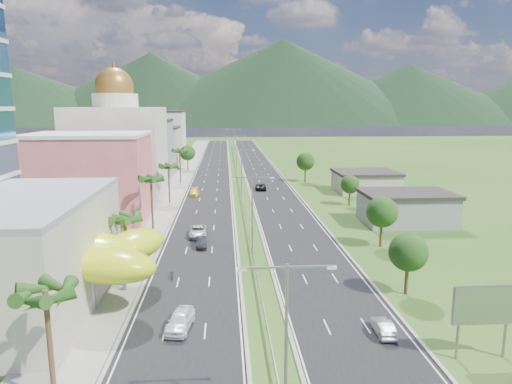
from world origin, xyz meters
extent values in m
plane|color=#2D5119|center=(0.00, 0.00, 0.00)|extent=(500.00, 500.00, 0.00)
cube|color=black|center=(-7.50, 90.00, 0.02)|extent=(11.00, 260.00, 0.04)
cube|color=black|center=(7.50, 90.00, 0.02)|extent=(11.00, 260.00, 0.04)
cube|color=gray|center=(-17.00, 90.00, 0.06)|extent=(7.00, 260.00, 0.12)
cube|color=gray|center=(0.00, 72.00, 0.62)|extent=(0.08, 216.00, 0.28)
cube|color=gray|center=(0.00, 174.00, 0.35)|extent=(0.10, 0.12, 0.70)
cylinder|color=gray|center=(0.00, -25.00, 5.50)|extent=(0.20, 0.20, 11.00)
cube|color=gray|center=(-1.44, -25.00, 10.80)|extent=(2.88, 0.12, 0.12)
cube|color=gray|center=(1.44, -25.00, 10.80)|extent=(2.88, 0.12, 0.12)
cube|color=silver|center=(-2.72, -25.00, 10.70)|extent=(0.60, 0.25, 0.18)
cube|color=silver|center=(2.72, -25.00, 10.70)|extent=(0.60, 0.25, 0.18)
cylinder|color=gray|center=(0.00, 10.00, 5.50)|extent=(0.20, 0.20, 11.00)
cube|color=gray|center=(-1.44, 10.00, 10.80)|extent=(2.88, 0.12, 0.12)
cube|color=gray|center=(1.44, 10.00, 10.80)|extent=(2.88, 0.12, 0.12)
cube|color=silver|center=(-2.72, 10.00, 10.70)|extent=(0.60, 0.25, 0.18)
cube|color=silver|center=(2.72, 10.00, 10.70)|extent=(0.60, 0.25, 0.18)
cylinder|color=gray|center=(0.00, 50.00, 5.50)|extent=(0.20, 0.20, 11.00)
cube|color=gray|center=(-1.44, 50.00, 10.80)|extent=(2.88, 0.12, 0.12)
cube|color=gray|center=(1.44, 50.00, 10.80)|extent=(2.88, 0.12, 0.12)
cube|color=silver|center=(-2.72, 50.00, 10.70)|extent=(0.60, 0.25, 0.18)
cube|color=silver|center=(2.72, 50.00, 10.70)|extent=(0.60, 0.25, 0.18)
cylinder|color=gray|center=(0.00, 95.00, 5.50)|extent=(0.20, 0.20, 11.00)
cube|color=gray|center=(-1.44, 95.00, 10.80)|extent=(2.88, 0.12, 0.12)
cube|color=gray|center=(1.44, 95.00, 10.80)|extent=(2.88, 0.12, 0.12)
cube|color=silver|center=(-2.72, 95.00, 10.70)|extent=(0.60, 0.25, 0.18)
cube|color=silver|center=(2.72, 95.00, 10.70)|extent=(0.60, 0.25, 0.18)
cylinder|color=gray|center=(0.00, 140.00, 5.50)|extent=(0.20, 0.20, 11.00)
cube|color=gray|center=(-1.44, 140.00, 10.80)|extent=(2.88, 0.12, 0.12)
cube|color=gray|center=(1.44, 140.00, 10.80)|extent=(2.88, 0.12, 0.12)
cube|color=silver|center=(-2.72, 140.00, 10.70)|extent=(0.60, 0.25, 0.18)
cube|color=silver|center=(2.72, 140.00, 10.70)|extent=(0.60, 0.25, 0.18)
cylinder|color=gray|center=(-24.00, -2.00, 2.00)|extent=(0.50, 0.50, 4.00)
cylinder|color=gray|center=(-17.00, -7.00, 2.00)|extent=(0.50, 0.50, 4.00)
cylinder|color=gray|center=(-21.00, -10.00, 2.00)|extent=(0.50, 0.50, 4.00)
cylinder|color=gray|center=(-15.00, -2.00, 2.00)|extent=(0.50, 0.50, 4.00)
cube|color=#CC545B|center=(-28.00, 32.00, 7.50)|extent=(20.00, 15.00, 15.00)
cube|color=#C2B4A1|center=(-28.00, 55.00, 10.00)|extent=(20.00, 20.00, 20.00)
cylinder|color=#C2B4A1|center=(-28.00, 55.00, 21.50)|extent=(10.00, 10.00, 3.00)
sphere|color=brown|center=(-28.00, 55.00, 24.50)|extent=(8.40, 8.40, 8.40)
cube|color=gray|center=(-27.00, 80.00, 8.00)|extent=(16.00, 15.00, 16.00)
cube|color=#B4AA94|center=(-27.00, 102.00, 6.50)|extent=(16.00, 15.00, 13.00)
cube|color=silver|center=(-27.00, 125.00, 9.00)|extent=(16.00, 15.00, 18.00)
cylinder|color=gray|center=(15.00, -18.00, 1.60)|extent=(0.24, 0.24, 3.20)
cylinder|color=gray|center=(19.00, -18.00, 1.60)|extent=(0.24, 0.24, 3.20)
cube|color=#D85919|center=(17.00, -18.00, 4.60)|extent=(5.20, 0.35, 3.20)
cube|color=gray|center=(28.00, 25.00, 2.50)|extent=(15.00, 10.00, 5.00)
cube|color=#B4AA94|center=(30.00, 55.00, 2.20)|extent=(14.00, 12.00, 4.40)
cylinder|color=#47301C|center=(-15.50, -22.00, 4.25)|extent=(0.36, 0.36, 8.50)
cylinder|color=#47301C|center=(-15.50, 2.00, 3.75)|extent=(0.36, 0.36, 7.50)
cylinder|color=#47301C|center=(-15.50, 22.00, 4.50)|extent=(0.36, 0.36, 9.00)
cylinder|color=#47301C|center=(-15.50, 45.00, 4.00)|extent=(0.36, 0.36, 8.00)
cylinder|color=#47301C|center=(-15.50, 70.00, 4.40)|extent=(0.36, 0.36, 8.80)
cylinder|color=#47301C|center=(-15.50, 95.00, 2.45)|extent=(0.40, 0.40, 4.90)
sphere|color=#234A17|center=(-15.50, 95.00, 5.60)|extent=(4.90, 4.90, 4.90)
cylinder|color=#47301C|center=(16.00, -5.00, 2.10)|extent=(0.40, 0.40, 4.20)
sphere|color=#234A17|center=(16.00, -5.00, 4.80)|extent=(4.20, 4.20, 4.20)
cylinder|color=#47301C|center=(19.00, 12.00, 2.27)|extent=(0.40, 0.40, 4.55)
sphere|color=#234A17|center=(19.00, 12.00, 5.20)|extent=(4.55, 4.55, 4.55)
cylinder|color=#47301C|center=(22.00, 40.00, 1.92)|extent=(0.40, 0.40, 3.85)
sphere|color=#234A17|center=(22.00, 40.00, 4.40)|extent=(3.85, 3.85, 3.85)
cylinder|color=#47301C|center=(18.00, 70.00, 2.45)|extent=(0.40, 0.40, 4.90)
sphere|color=#234A17|center=(18.00, 70.00, 5.60)|extent=(4.90, 4.90, 4.90)
imported|color=white|center=(-7.98, -11.44, 0.90)|extent=(2.77, 5.28, 1.71)
imported|color=black|center=(-7.26, 13.56, 0.74)|extent=(1.78, 4.35, 1.40)
imported|color=#B0B3B8|center=(-8.03, 19.06, 0.85)|extent=(2.75, 5.88, 1.63)
imported|color=yellow|center=(-10.80, 53.10, 0.79)|extent=(2.20, 5.22, 1.50)
imported|color=#ABADB3|center=(10.40, -13.65, 0.70)|extent=(1.55, 4.07, 1.33)
imported|color=black|center=(5.04, 58.97, 0.80)|extent=(2.70, 5.57, 1.53)
imported|color=black|center=(-10.15, 1.35, 0.66)|extent=(0.87, 2.02, 1.25)
camera|label=1|loc=(-3.66, -50.91, 20.35)|focal=32.00mm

